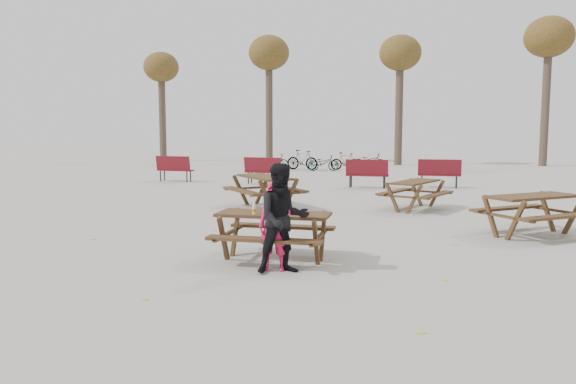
% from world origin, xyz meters
% --- Properties ---
extents(ground, '(80.00, 80.00, 0.00)m').
position_xyz_m(ground, '(0.00, 0.00, 0.00)').
color(ground, gray).
rests_on(ground, ground).
extents(main_picnic_table, '(1.80, 1.45, 0.78)m').
position_xyz_m(main_picnic_table, '(0.00, 0.00, 0.59)').
color(main_picnic_table, '#3A2415').
rests_on(main_picnic_table, ground).
extents(food_tray, '(0.18, 0.11, 0.03)m').
position_xyz_m(food_tray, '(0.38, -0.10, 0.79)').
color(food_tray, white).
rests_on(food_tray, main_picnic_table).
extents(bread_roll, '(0.14, 0.06, 0.05)m').
position_xyz_m(bread_roll, '(0.38, -0.10, 0.83)').
color(bread_roll, tan).
rests_on(bread_roll, food_tray).
extents(soda_bottle, '(0.07, 0.07, 0.17)m').
position_xyz_m(soda_bottle, '(-0.27, -0.21, 0.85)').
color(soda_bottle, silver).
rests_on(soda_bottle, main_picnic_table).
extents(child, '(0.51, 0.36, 1.34)m').
position_xyz_m(child, '(0.18, -0.63, 0.67)').
color(child, '#D21A4A').
rests_on(child, ground).
extents(adult, '(0.98, 0.90, 1.62)m').
position_xyz_m(adult, '(0.34, -0.74, 0.81)').
color(adult, black).
rests_on(adult, ground).
extents(picnic_table_east, '(2.42, 2.36, 0.81)m').
position_xyz_m(picnic_table_east, '(4.46, 3.21, 0.41)').
color(picnic_table_east, '#3A2415').
rests_on(picnic_table_east, ground).
extents(picnic_table_north, '(2.52, 2.56, 0.86)m').
position_xyz_m(picnic_table_north, '(-1.75, 5.70, 0.43)').
color(picnic_table_north, '#3A2415').
rests_on(picnic_table_north, ground).
extents(picnic_table_far, '(1.99, 2.17, 0.76)m').
position_xyz_m(picnic_table_far, '(2.16, 6.32, 0.38)').
color(picnic_table_far, '#3A2415').
rests_on(picnic_table_far, ground).
extents(park_bench_row, '(11.79, 1.30, 1.03)m').
position_xyz_m(park_bench_row, '(-1.85, 11.94, 0.52)').
color(park_bench_row, maroon).
rests_on(park_bench_row, ground).
extents(bicycle_row, '(6.55, 1.83, 1.02)m').
position_xyz_m(bicycle_row, '(-2.52, 19.57, 0.45)').
color(bicycle_row, black).
rests_on(bicycle_row, ground).
extents(tree_row, '(32.17, 3.52, 8.26)m').
position_xyz_m(tree_row, '(0.90, 25.15, 6.19)').
color(tree_row, '#382B21').
rests_on(tree_row, ground).
extents(fallen_leaves, '(11.00, 11.00, 0.01)m').
position_xyz_m(fallen_leaves, '(0.50, 2.50, 0.00)').
color(fallen_leaves, gold).
rests_on(fallen_leaves, ground).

